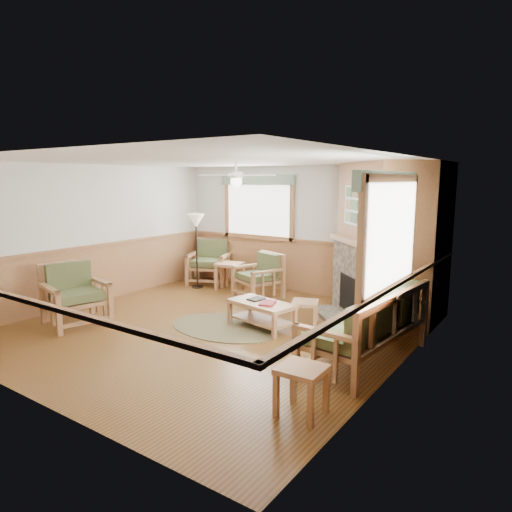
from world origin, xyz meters
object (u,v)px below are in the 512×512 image
Objects in this scene: armchair_back_right at (258,276)px; floor_lamp_left at (197,251)px; sofa at (366,325)px; end_table_chairs at (230,276)px; armchair_left at (76,295)px; armchair_back_left at (210,262)px; coffee_table at (261,315)px; footstool at (305,312)px; floor_lamp_right at (392,288)px; end_table_sofa at (302,391)px.

armchair_back_right is 1.66m from floor_lamp_left.
end_table_chairs is (-3.98, 2.15, -0.20)m from sofa.
armchair_left is (-4.57, -1.28, 0.02)m from sofa.
armchair_back_left reaches higher than coffee_table.
armchair_back_right is 1.90m from footstool.
end_table_chairs is at bearing 155.20° from footstool.
floor_lamp_right reaches higher than armchair_left.
coffee_table is at bearing -28.90° from floor_lamp_left.
end_table_sofa is (3.07, -3.67, -0.19)m from armchair_back_right.
end_table_chairs is 1.14× the size of end_table_sofa.
floor_lamp_left is (-4.68, 3.60, 0.58)m from end_table_sofa.
floor_lamp_right is at bearing -38.53° from armchair_back_left.
armchair_left is 5.13m from floor_lamp_right.
sofa is 4.75m from armchair_left.
floor_lamp_left is (-0.70, -0.29, 0.54)m from end_table_chairs.
armchair_back_right is at bearing 2.32° from floor_lamp_left.
end_table_sofa is at bearing -44.34° from end_table_chairs.
armchair_back_left is 3.60m from footstool.
armchair_back_left is 0.91× the size of coffee_table.
armchair_back_left is at bearing 139.05° from end_table_sofa.
footstool is (3.31, -1.40, -0.32)m from armchair_back_left.
sofa reaches higher than coffee_table.
floor_lamp_right reaches higher than sofa.
armchair_back_left is 4.94m from floor_lamp_right.
coffee_table is 2.54× the size of footstool.
end_table_sofa is at bearing -36.45° from coffee_table.
sofa is 1.77m from footstool.
floor_lamp_right is (0.00, 1.05, 0.29)m from sofa.
armchair_back_right reaches higher than end_table_chairs.
floor_lamp_left is at bearing -105.44° from armchair_back_left.
footstool is at bearing 66.51° from coffee_table.
armchair_left reaches higher than sofa.
armchair_back_left reaches higher than end_table_sofa.
sofa is 1.36× the size of floor_lamp_right.
sofa reaches higher than armchair_back_right.
footstool is at bearing -24.80° from end_table_chairs.
armchair_left is at bearing -87.96° from floor_lamp_left.
coffee_table is 2.78m from end_table_chairs.
end_table_sofa reaches higher than coffee_table.
end_table_sofa reaches higher than footstool.
armchair_back_right is at bearing 149.72° from footstool.
coffee_table is (2.68, 1.59, -0.29)m from armchair_left.
end_table_sofa is at bearing 5.26° from sofa.
armchair_left is at bearing -110.05° from armchair_back_left.
coffee_table is 2.13× the size of end_table_sofa.
floor_lamp_left is (-4.68, 1.86, 0.34)m from sofa.
floor_lamp_right is (1.90, 0.73, 0.57)m from coffee_table.
end_table_sofa is 2.84m from floor_lamp_right.
sofa is at bearing -34.01° from footstool.
floor_lamp_left reaches higher than sofa.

